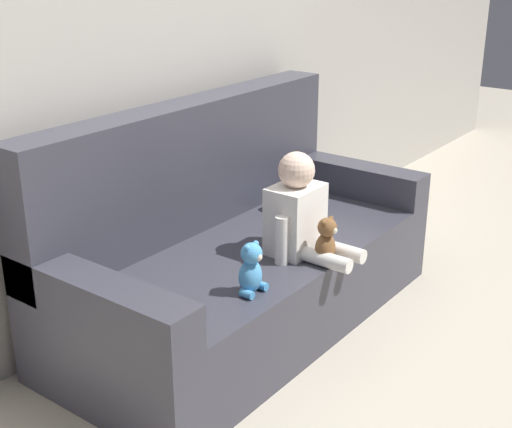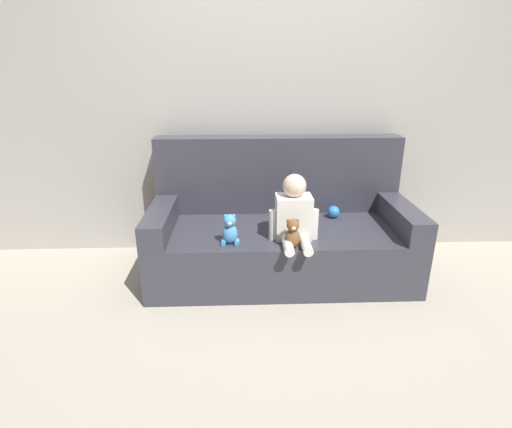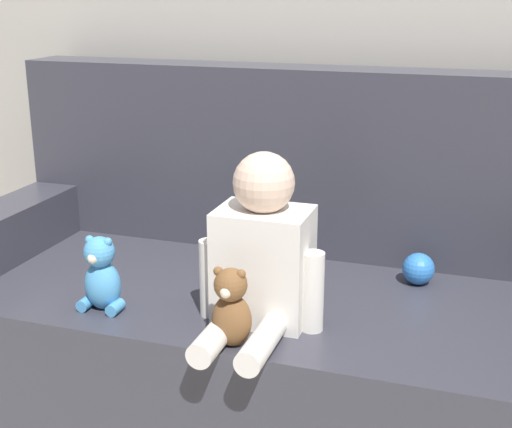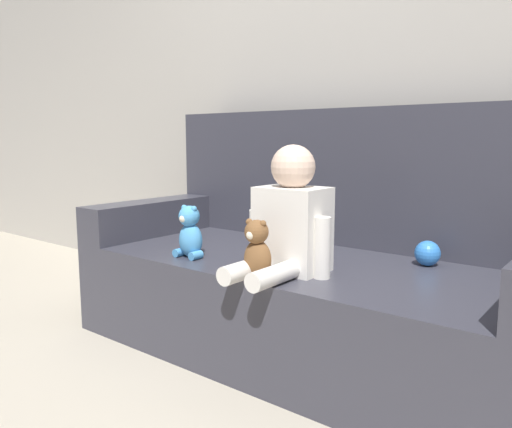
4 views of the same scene
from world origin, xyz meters
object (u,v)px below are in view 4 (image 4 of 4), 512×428
Objects in this scene: person_baby at (289,222)px; toy_ball at (427,253)px; couch at (320,269)px; plush_toy_side at (190,233)px; teddy_bear_brown at (257,250)px.

person_baby is 0.52m from toy_ball.
couch is at bearing -171.00° from toy_ball.
person_baby is 0.42m from plush_toy_side.
teddy_bear_brown is at bearing -11.82° from plush_toy_side.
teddy_bear_brown is 0.40m from plush_toy_side.
plush_toy_side is at bearing -134.27° from couch.
teddy_bear_brown is 0.97× the size of plush_toy_side.
teddy_bear_brown reaches higher than toy_ball.
teddy_bear_brown is (-0.02, -0.15, -0.08)m from person_baby.
couch is at bearing 93.88° from teddy_bear_brown.
person_baby is 4.76× the size of toy_ball.
couch is 9.11× the size of plush_toy_side.
person_baby is at bearing 80.59° from teddy_bear_brown.
toy_ball is (0.37, 0.51, -0.05)m from teddy_bear_brown.
person_baby is at bearing -79.75° from couch.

